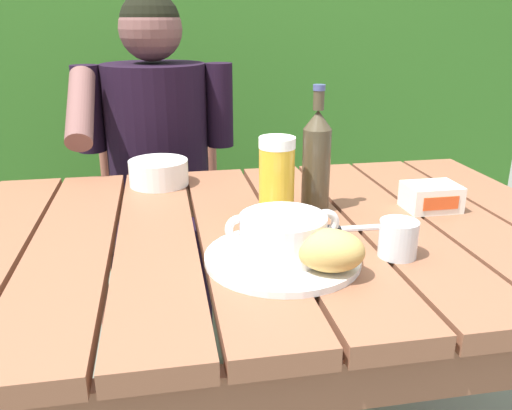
{
  "coord_description": "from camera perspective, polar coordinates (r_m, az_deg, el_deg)",
  "views": [
    {
      "loc": [
        -0.14,
        -0.98,
        1.17
      ],
      "look_at": [
        0.03,
        -0.06,
        0.83
      ],
      "focal_mm": 37.18,
      "sensor_mm": 36.0,
      "label": 1
    }
  ],
  "objects": [
    {
      "name": "serving_plate",
      "position": [
        0.93,
        2.86,
        -5.65
      ],
      "size": [
        0.27,
        0.27,
        0.01
      ],
      "color": "white",
      "rests_on": "dining_table"
    },
    {
      "name": "beer_glass",
      "position": [
        1.09,
        2.24,
        2.83
      ],
      "size": [
        0.07,
        0.07,
        0.17
      ],
      "color": "gold",
      "rests_on": "dining_table"
    },
    {
      "name": "water_glass_small",
      "position": [
        0.97,
        15.05,
        -3.52
      ],
      "size": [
        0.07,
        0.07,
        0.07
      ],
      "color": "silver",
      "rests_on": "dining_table"
    },
    {
      "name": "butter_tub",
      "position": [
        1.23,
        18.32,
        0.84
      ],
      "size": [
        0.12,
        0.09,
        0.06
      ],
      "color": "white",
      "rests_on": "dining_table"
    },
    {
      "name": "diner_bowl",
      "position": [
        1.36,
        -10.43,
        3.47
      ],
      "size": [
        0.15,
        0.15,
        0.06
      ],
      "color": "white",
      "rests_on": "dining_table"
    },
    {
      "name": "dining_table",
      "position": [
        1.11,
        -2.06,
        -6.92
      ],
      "size": [
        1.43,
        0.86,
        0.76
      ],
      "color": "brown",
      "rests_on": "ground_plane"
    },
    {
      "name": "chair_near_diner",
      "position": [
        1.98,
        -10.02,
        -1.09
      ],
      "size": [
        0.44,
        0.44,
        0.98
      ],
      "color": "brown",
      "rests_on": "ground_plane"
    },
    {
      "name": "beer_bottle",
      "position": [
        1.15,
        6.52,
        4.94
      ],
      "size": [
        0.06,
        0.06,
        0.27
      ],
      "color": "#423927",
      "rests_on": "dining_table"
    },
    {
      "name": "bread_roll",
      "position": [
        0.87,
        7.95,
        -4.85
      ],
      "size": [
        0.14,
        0.12,
        0.07
      ],
      "color": "tan",
      "rests_on": "serving_plate"
    },
    {
      "name": "person_eating",
      "position": [
        1.71,
        -10.5,
        4.45
      ],
      "size": [
        0.48,
        0.47,
        1.24
      ],
      "color": "black",
      "rests_on": "ground_plane"
    },
    {
      "name": "soup_bowl",
      "position": [
        0.91,
        2.91,
        -3.17
      ],
      "size": [
        0.2,
        0.15,
        0.08
      ],
      "color": "white",
      "rests_on": "serving_plate"
    },
    {
      "name": "table_knife",
      "position": [
        1.07,
        8.87,
        -2.53
      ],
      "size": [
        0.17,
        0.02,
        0.01
      ],
      "color": "silver",
      "rests_on": "dining_table"
    },
    {
      "name": "hedge_backdrop",
      "position": [
        2.76,
        -4.54,
        13.04
      ],
      "size": [
        3.33,
        0.86,
        1.95
      ],
      "color": "#316821",
      "rests_on": "ground_plane"
    }
  ]
}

